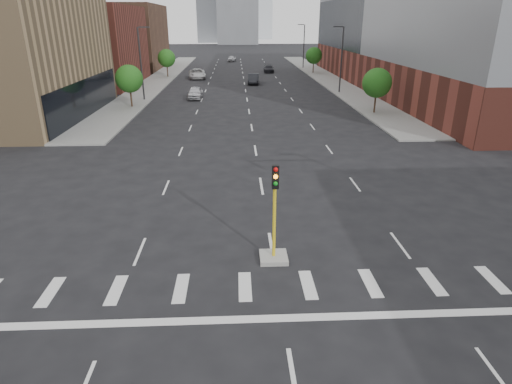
{
  "coord_description": "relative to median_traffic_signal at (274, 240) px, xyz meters",
  "views": [
    {
      "loc": [
        -1.54,
        -7.21,
        9.7
      ],
      "look_at": [
        -0.69,
        10.73,
        2.5
      ],
      "focal_mm": 30.0,
      "sensor_mm": 36.0,
      "label": 1
    }
  ],
  "objects": [
    {
      "name": "streetlight_left",
      "position": [
        -13.41,
        41.03,
        4.04
      ],
      "size": [
        1.6,
        0.22,
        9.07
      ],
      "color": "#2D2D30",
      "rests_on": "ground"
    },
    {
      "name": "building_left_far_a",
      "position": [
        -27.5,
        57.03,
        5.03
      ],
      "size": [
        20.0,
        22.0,
        12.0
      ],
      "primitive_type": "cube",
      "color": "brown",
      "rests_on": "ground"
    },
    {
      "name": "building_left_far_b",
      "position": [
        -27.5,
        83.03,
        5.53
      ],
      "size": [
        20.0,
        24.0,
        13.0
      ],
      "primitive_type": "cube",
      "color": "brown",
      "rests_on": "ground"
    },
    {
      "name": "tree_right_near",
      "position": [
        14.0,
        31.03,
        2.42
      ],
      "size": [
        3.2,
        3.2,
        4.85
      ],
      "color": "#382619",
      "rests_on": "ground"
    },
    {
      "name": "tree_left_near",
      "position": [
        -14.0,
        36.03,
        2.42
      ],
      "size": [
        3.2,
        3.2,
        4.85
      ],
      "color": "#382619",
      "rests_on": "ground"
    },
    {
      "name": "streetlight_right_a",
      "position": [
        13.41,
        46.03,
        4.04
      ],
      "size": [
        1.6,
        0.22,
        9.07
      ],
      "color": "#2D2D30",
      "rests_on": "ground"
    },
    {
      "name": "tree_left_far",
      "position": [
        -14.0,
        66.03,
        2.42
      ],
      "size": [
        3.2,
        3.2,
        4.85
      ],
      "color": "#382619",
      "rests_on": "ground"
    },
    {
      "name": "car_far_left",
      "position": [
        -8.37,
        63.81,
        -0.12
      ],
      "size": [
        3.48,
        6.4,
        1.7
      ],
      "primitive_type": "imported",
      "rotation": [
        0.0,
        0.0,
        0.11
      ],
      "color": "silver",
      "rests_on": "ground"
    },
    {
      "name": "building_right_main",
      "position": [
        29.5,
        51.03,
        10.03
      ],
      "size": [
        24.0,
        70.0,
        22.0
      ],
      "color": "brown",
      "rests_on": "ground"
    },
    {
      "name": "sidewalk_right_far",
      "position": [
        15.0,
        65.03,
        -0.9
      ],
      "size": [
        5.0,
        92.0,
        0.15
      ],
      "primitive_type": "cube",
      "color": "gray",
      "rests_on": "ground"
    },
    {
      "name": "streetlight_right_b",
      "position": [
        13.41,
        81.03,
        4.04
      ],
      "size": [
        1.6,
        0.22,
        9.07
      ],
      "color": "#2D2D30",
      "rests_on": "ground"
    },
    {
      "name": "car_deep_right",
      "position": [
        5.32,
        73.41,
        -0.27
      ],
      "size": [
        2.14,
        4.91,
        1.41
      ],
      "primitive_type": "imported",
      "rotation": [
        0.0,
        0.0,
        -0.03
      ],
      "color": "black",
      "rests_on": "ground"
    },
    {
      "name": "tree_right_far",
      "position": [
        14.0,
        71.03,
        2.42
      ],
      "size": [
        3.2,
        3.2,
        4.85
      ],
      "color": "#382619",
      "rests_on": "ground"
    },
    {
      "name": "sidewalk_left_far",
      "position": [
        -15.0,
        65.03,
        -0.9
      ],
      "size": [
        5.0,
        92.0,
        0.15
      ],
      "primitive_type": "cube",
      "color": "gray",
      "rests_on": "ground"
    },
    {
      "name": "car_distant",
      "position": [
        -2.35,
        98.67,
        -0.23
      ],
      "size": [
        2.47,
        4.58,
        1.48
      ],
      "primitive_type": "imported",
      "rotation": [
        0.0,
        0.0,
        -0.17
      ],
      "color": "#B9BABF",
      "rests_on": "ground"
    },
    {
      "name": "median_traffic_signal",
      "position": [
        0.0,
        0.0,
        0.0
      ],
      "size": [
        1.2,
        1.2,
        4.4
      ],
      "color": "#999993",
      "rests_on": "ground"
    },
    {
      "name": "car_near_left",
      "position": [
        -6.92,
        42.16,
        -0.19
      ],
      "size": [
        1.94,
        4.64,
        1.57
      ],
      "primitive_type": "imported",
      "rotation": [
        0.0,
        0.0,
        -0.02
      ],
      "color": "silver",
      "rests_on": "ground"
    },
    {
      "name": "car_mid_right",
      "position": [
        1.5,
        56.31,
        -0.16
      ],
      "size": [
        2.03,
        5.04,
        1.63
      ],
      "primitive_type": "imported",
      "rotation": [
        0.0,
        0.0,
        -0.06
      ],
      "color": "#212327",
      "rests_on": "ground"
    }
  ]
}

